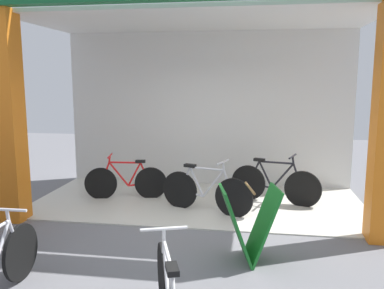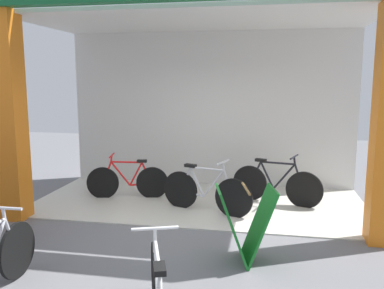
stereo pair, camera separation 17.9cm
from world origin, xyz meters
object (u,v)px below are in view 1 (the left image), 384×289
bicycle_inside_0 (274,184)px  bicycle_inside_1 (206,192)px  bicycle_inside_2 (126,182)px  sandwich_board_sign (249,224)px

bicycle_inside_0 → bicycle_inside_1: bicycle_inside_1 is taller
bicycle_inside_1 → bicycle_inside_0: bearing=31.5°
bicycle_inside_1 → bicycle_inside_2: bicycle_inside_1 is taller
bicycle_inside_0 → sandwich_board_sign: size_ratio=1.67×
bicycle_inside_0 → bicycle_inside_1: (-1.14, -0.70, 0.00)m
sandwich_board_sign → bicycle_inside_2: bearing=135.1°
bicycle_inside_1 → sandwich_board_sign: sandwich_board_sign is taller
bicycle_inside_1 → sandwich_board_sign: bearing=-66.9°
bicycle_inside_0 → bicycle_inside_2: 2.67m
bicycle_inside_0 → bicycle_inside_1: size_ratio=1.00×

